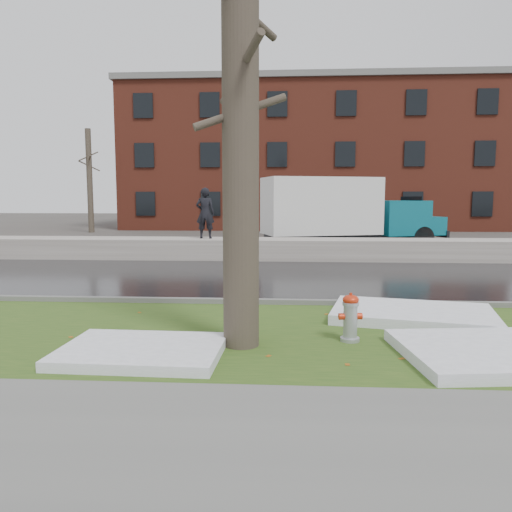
# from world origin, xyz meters

# --- Properties ---
(ground) EXTENTS (120.00, 120.00, 0.00)m
(ground) POSITION_xyz_m (0.00, 0.00, 0.00)
(ground) COLOR #47423D
(ground) RESTS_ON ground
(verge) EXTENTS (60.00, 4.50, 0.04)m
(verge) POSITION_xyz_m (0.00, -1.25, 0.02)
(verge) COLOR #274617
(verge) RESTS_ON ground
(sidewalk) EXTENTS (60.00, 3.00, 0.05)m
(sidewalk) POSITION_xyz_m (0.00, -5.00, 0.03)
(sidewalk) COLOR slate
(sidewalk) RESTS_ON ground
(road) EXTENTS (60.00, 7.00, 0.03)m
(road) POSITION_xyz_m (0.00, 4.50, 0.01)
(road) COLOR black
(road) RESTS_ON ground
(parking_lot) EXTENTS (60.00, 9.00, 0.03)m
(parking_lot) POSITION_xyz_m (0.00, 13.00, 0.01)
(parking_lot) COLOR slate
(parking_lot) RESTS_ON ground
(curb) EXTENTS (60.00, 0.15, 0.14)m
(curb) POSITION_xyz_m (0.00, 1.00, 0.07)
(curb) COLOR slate
(curb) RESTS_ON ground
(snowbank) EXTENTS (60.00, 1.60, 0.75)m
(snowbank) POSITION_xyz_m (0.00, 8.70, 0.38)
(snowbank) COLOR #B2ABA3
(snowbank) RESTS_ON ground
(brick_building) EXTENTS (26.00, 12.00, 10.00)m
(brick_building) POSITION_xyz_m (2.00, 30.00, 5.00)
(brick_building) COLOR maroon
(brick_building) RESTS_ON ground
(bg_tree_left) EXTENTS (1.40, 1.62, 6.50)m
(bg_tree_left) POSITION_xyz_m (-12.00, 22.00, 3.33)
(bg_tree_left) COLOR brown
(bg_tree_left) RESTS_ON ground
(bg_tree_center) EXTENTS (1.40, 1.62, 6.50)m
(bg_tree_center) POSITION_xyz_m (-6.00, 26.00, 3.33)
(bg_tree_center) COLOR brown
(bg_tree_center) RESTS_ON ground
(fire_hydrant) EXTENTS (0.37, 0.33, 0.75)m
(fire_hydrant) POSITION_xyz_m (1.49, -1.59, 0.44)
(fire_hydrant) COLOR #A3A6AB
(fire_hydrant) RESTS_ON verge
(tree) EXTENTS (1.32, 1.53, 6.58)m
(tree) POSITION_xyz_m (-0.15, -1.90, 3.36)
(tree) COLOR brown
(tree) RESTS_ON verge
(box_truck) EXTENTS (9.22, 4.33, 3.07)m
(box_truck) POSITION_xyz_m (2.86, 12.71, 1.62)
(box_truck) COLOR black
(box_truck) RESTS_ON ground
(worker) EXTENTS (0.68, 0.45, 1.82)m
(worker) POSITION_xyz_m (-2.45, 8.75, 1.66)
(worker) COLOR black
(worker) RESTS_ON snowbank
(snow_patch_near) EXTENTS (2.82, 2.29, 0.16)m
(snow_patch_near) POSITION_xyz_m (3.44, -2.30, 0.12)
(snow_patch_near) COLOR white
(snow_patch_near) RESTS_ON verge
(snow_patch_far) EXTENTS (2.25, 1.66, 0.14)m
(snow_patch_far) POSITION_xyz_m (-1.48, -2.50, 0.11)
(snow_patch_far) COLOR white
(snow_patch_far) RESTS_ON verge
(snow_patch_side) EXTENTS (3.12, 2.36, 0.18)m
(snow_patch_side) POSITION_xyz_m (2.79, -0.10, 0.13)
(snow_patch_side) COLOR white
(snow_patch_side) RESTS_ON verge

